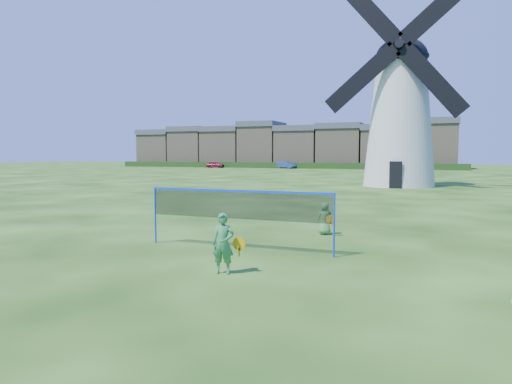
{
  "coord_description": "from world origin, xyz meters",
  "views": [
    {
      "loc": [
        4.53,
        -10.54,
        2.47
      ],
      "look_at": [
        0.2,
        0.5,
        1.5
      ],
      "focal_mm": 32.77,
      "sensor_mm": 36.0,
      "label": 1
    }
  ],
  "objects": [
    {
      "name": "player_girl",
      "position": [
        0.44,
        -1.97,
        0.63
      ],
      "size": [
        0.67,
        0.38,
        1.26
      ],
      "rotation": [
        0.0,
        0.0,
        0.19
      ],
      "color": "#358649",
      "rests_on": "ground"
    },
    {
      "name": "hedge",
      "position": [
        -22.0,
        66.0,
        0.5
      ],
      "size": [
        62.0,
        0.8,
        1.0
      ],
      "primitive_type": "cube",
      "color": "#193814",
      "rests_on": "ground"
    },
    {
      "name": "windmill",
      "position": [
        1.67,
        26.7,
        5.58
      ],
      "size": [
        10.69,
        5.31,
        15.58
      ],
      "color": "silver",
      "rests_on": "ground"
    },
    {
      "name": "terraced_houses",
      "position": [
        -22.12,
        72.0,
        3.91
      ],
      "size": [
        59.57,
        8.4,
        8.39
      ],
      "color": "tan",
      "rests_on": "ground"
    },
    {
      "name": "car_left",
      "position": [
        -32.32,
        63.68,
        0.57
      ],
      "size": [
        3.4,
        1.55,
        1.13
      ],
      "primitive_type": "imported",
      "rotation": [
        0.0,
        0.0,
        1.64
      ],
      "color": "maroon",
      "rests_on": "ground"
    },
    {
      "name": "badminton_net",
      "position": [
        -0.26,
        0.4,
        1.14
      ],
      "size": [
        5.05,
        0.05,
        1.55
      ],
      "color": "blue",
      "rests_on": "ground"
    },
    {
      "name": "ground",
      "position": [
        0.0,
        0.0,
        0.0
      ],
      "size": [
        220.0,
        220.0,
        0.0
      ],
      "primitive_type": "plane",
      "color": "black",
      "rests_on": "ground"
    },
    {
      "name": "player_boy",
      "position": [
        1.33,
        3.42,
        0.5
      ],
      "size": [
        0.62,
        0.42,
        1.0
      ],
      "rotation": [
        0.0,
        0.0,
        3.28
      ],
      "color": "#4F9A4A",
      "rests_on": "ground"
    },
    {
      "name": "car_right",
      "position": [
        -19.81,
        65.6,
        0.61
      ],
      "size": [
        3.9,
        2.52,
        1.21
      ],
      "primitive_type": "imported",
      "rotation": [
        0.0,
        0.0,
        1.2
      ],
      "color": "navy",
      "rests_on": "ground"
    }
  ]
}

